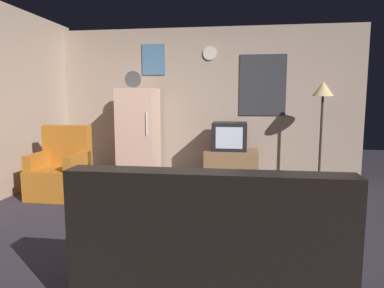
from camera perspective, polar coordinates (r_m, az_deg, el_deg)
name	(u,v)px	position (r m, az deg, el deg)	size (l,w,h in m)	color
ground_plane	(180,224)	(3.85, -1.99, -12.90)	(12.00, 12.00, 0.00)	#2D2833
wall_with_art	(205,103)	(6.04, 2.14, 6.76)	(5.20, 0.12, 2.52)	tan
fridge	(139,134)	(5.82, -8.72, 1.63)	(0.60, 0.62, 1.77)	beige
tv_stand	(231,166)	(5.66, 6.39, -3.56)	(0.84, 0.53, 0.52)	#8E6642
crt_tv	(230,136)	(5.59, 6.17, 1.28)	(0.54, 0.51, 0.44)	black
standing_lamp	(323,97)	(5.60, 20.59, 7.19)	(0.32, 0.32, 1.59)	#332D28
coffee_table	(142,198)	(4.06, -8.20, -8.75)	(0.72, 0.72, 0.43)	#8E6642
wine_glass	(130,175)	(3.94, -10.06, -4.97)	(0.05, 0.05, 0.15)	silver
mug_ceramic_white	(136,174)	(4.12, -9.20, -4.81)	(0.08, 0.08, 0.09)	silver
mug_ceramic_tan	(134,176)	(3.99, -9.53, -5.24)	(0.08, 0.08, 0.09)	tan
remote_control	(147,179)	(4.01, -7.39, -5.62)	(0.15, 0.04, 0.02)	black
armchair	(61,171)	(5.16, -20.61, -4.22)	(0.68, 0.68, 0.96)	#B2661E
couch	(211,253)	(2.45, 3.06, -17.44)	(1.70, 0.80, 0.92)	black
book_stack	(272,181)	(5.60, 12.98, -5.86)	(0.21, 0.18, 0.13)	olive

